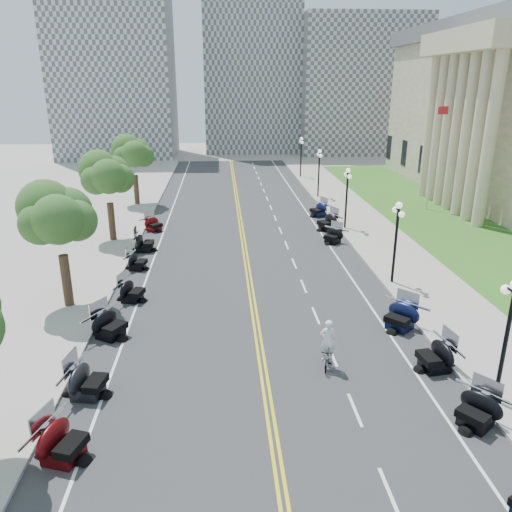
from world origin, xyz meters
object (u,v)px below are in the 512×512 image
object	(u,v)px
bicycle	(327,357)
motorcycle_n_3	(477,409)
flagpole	(432,157)
cyclist_rider	(328,328)

from	to	relation	value
bicycle	motorcycle_n_3	bearing A→B (deg)	-26.72
flagpole	cyclist_rider	distance (m)	31.15
flagpole	cyclist_rider	bearing A→B (deg)	-119.50
cyclist_rider	flagpole	bearing A→B (deg)	-119.50
motorcycle_n_3	cyclist_rider	distance (m)	6.27
motorcycle_n_3	cyclist_rider	xyz separation A→B (m)	(-4.51, 4.19, 1.20)
cyclist_rider	bicycle	bearing A→B (deg)	-0.00
motorcycle_n_3	bicycle	bearing A→B (deg)	-170.22
motorcycle_n_3	bicycle	world-z (taller)	motorcycle_n_3
motorcycle_n_3	bicycle	distance (m)	6.16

